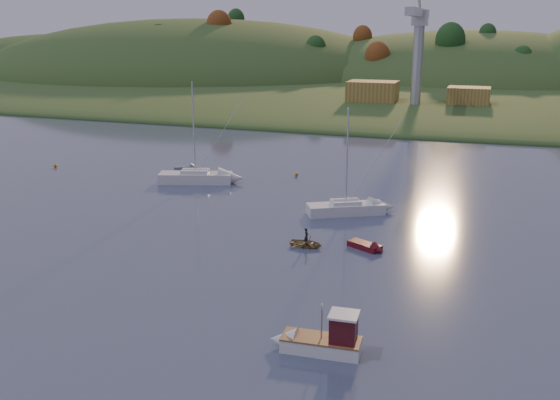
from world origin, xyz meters
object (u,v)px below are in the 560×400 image
(sailboat_near, at_px, (196,176))
(canoe, at_px, (306,243))
(red_tender, at_px, (371,248))
(grey_dinghy, at_px, (189,168))
(fishing_boat, at_px, (315,339))
(sailboat_far, at_px, (346,207))

(sailboat_near, xyz_separation_m, canoe, (20.07, -18.53, -0.50))
(red_tender, distance_m, grey_dinghy, 38.55)
(canoe, xyz_separation_m, grey_dinghy, (-24.26, 25.11, -0.06))
(fishing_boat, distance_m, sailboat_near, 44.65)
(fishing_boat, relative_size, grey_dinghy, 1.69)
(red_tender, relative_size, grey_dinghy, 1.12)
(red_tender, xyz_separation_m, grey_dinghy, (-29.99, 24.23, -0.01))
(fishing_boat, distance_m, red_tender, 18.78)
(fishing_boat, relative_size, red_tender, 1.51)
(fishing_boat, distance_m, canoe, 18.80)
(sailboat_far, height_order, red_tender, sailboat_far)
(sailboat_far, xyz_separation_m, red_tender, (4.61, -10.24, -0.47))
(red_tender, bearing_deg, sailboat_near, 174.39)
(sailboat_near, height_order, grey_dinghy, sailboat_near)
(sailboat_near, xyz_separation_m, grey_dinghy, (-4.19, 6.58, -0.55))
(sailboat_near, height_order, canoe, sailboat_near)
(canoe, bearing_deg, sailboat_far, -3.65)
(canoe, relative_size, grey_dinghy, 0.87)
(fishing_boat, bearing_deg, red_tender, -92.90)
(sailboat_near, height_order, sailboat_far, sailboat_near)
(canoe, height_order, grey_dinghy, grey_dinghy)
(sailboat_near, height_order, red_tender, sailboat_near)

